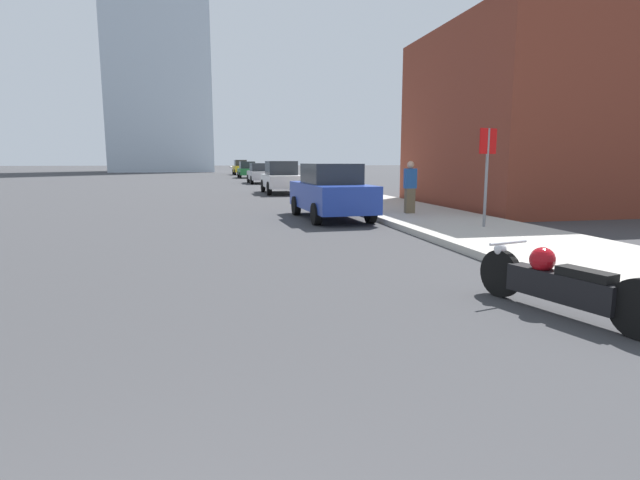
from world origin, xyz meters
The scene contains 10 objects.
sidewalk centered at (6.65, 40.00, 0.07)m, with size 3.31×240.00×0.15m.
brick_storefront centered at (14.20, 16.20, 3.25)m, with size 11.39×8.37×6.49m.
motorcycle centered at (4.24, 4.15, 0.37)m, with size 0.87×2.32×0.74m.
parked_car_blue centered at (3.86, 13.96, 0.83)m, with size 1.93×4.37×1.66m.
parked_car_white centered at (3.95, 26.22, 0.87)m, with size 1.90×4.62×1.73m.
parked_car_silver centered at (3.98, 38.91, 0.79)m, with size 1.95×4.61×1.57m.
parked_car_green centered at (3.77, 51.90, 0.83)m, with size 1.94×4.34×1.69m.
parked_car_yellow centered at (3.69, 63.94, 0.92)m, with size 1.96×4.13×1.88m.
stop_sign centered at (6.86, 10.32, 1.75)m, with size 0.57×0.26×2.36m.
pedestrian centered at (6.30, 13.74, 0.95)m, with size 0.36×0.22×1.58m.
Camera 1 is at (0.45, -0.69, 1.74)m, focal length 28.00 mm.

